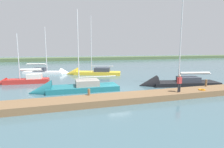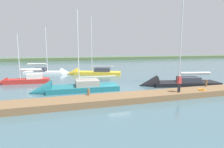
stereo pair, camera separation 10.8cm
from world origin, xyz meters
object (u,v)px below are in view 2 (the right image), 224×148
object	(u,v)px
sailboat_near_dock	(170,84)
life_ring_buoy	(202,90)
mooring_post_far	(89,92)
sailboat_behind_pier	(52,73)
sailboat_inner_slip	(22,81)
sailboat_far_left	(89,73)
mooring_post_near	(206,83)
person_on_dock	(179,82)
sailboat_mid_channel	(67,90)

from	to	relation	value
sailboat_near_dock	life_ring_buoy	bearing A→B (deg)	102.13
mooring_post_far	sailboat_behind_pier	distance (m)	20.00
sailboat_inner_slip	sailboat_far_left	bearing A→B (deg)	-145.70
mooring_post_near	sailboat_behind_pier	size ratio (longest dim) A/B	0.08
life_ring_buoy	person_on_dock	bearing A→B (deg)	0.97
life_ring_buoy	sailboat_inner_slip	xyz separation A→B (m)	(18.29, -12.04, -0.36)
mooring_post_far	sailboat_mid_channel	size ratio (longest dim) A/B	0.06
sailboat_behind_pier	sailboat_far_left	xyz separation A→B (m)	(-6.61, 3.17, 0.04)
mooring_post_far	sailboat_inner_slip	xyz separation A→B (m)	(7.24, -10.74, -0.59)
sailboat_behind_pier	sailboat_mid_channel	size ratio (longest dim) A/B	0.96
person_on_dock	sailboat_near_dock	bearing A→B (deg)	-41.32
sailboat_behind_pier	sailboat_mid_channel	world-z (taller)	sailboat_mid_channel
sailboat_behind_pier	person_on_dock	size ratio (longest dim) A/B	5.71
life_ring_buoy	sailboat_behind_pier	bearing A→B (deg)	-54.51
sailboat_far_left	sailboat_inner_slip	distance (m)	11.50
mooring_post_far	sailboat_behind_pier	world-z (taller)	sailboat_behind_pier
life_ring_buoy	sailboat_behind_pier	distance (m)	25.69
sailboat_behind_pier	sailboat_mid_channel	distance (m)	15.46
sailboat_far_left	sailboat_inner_slip	world-z (taller)	sailboat_far_left
sailboat_near_dock	sailboat_mid_channel	xyz separation A→B (m)	(12.71, -0.40, -0.00)
mooring_post_far	sailboat_behind_pier	xyz separation A→B (m)	(3.86, -19.61, -0.70)
sailboat_near_dock	sailboat_far_left	xyz separation A→B (m)	(8.29, -12.53, 0.04)
sailboat_inner_slip	sailboat_behind_pier	bearing A→B (deg)	-106.27
life_ring_buoy	person_on_dock	world-z (taller)	person_on_dock
sailboat_mid_channel	person_on_dock	world-z (taller)	sailboat_mid_channel
sailboat_mid_channel	sailboat_inner_slip	xyz separation A→B (m)	(5.57, -6.43, 0.11)
life_ring_buoy	sailboat_far_left	distance (m)	19.59
life_ring_buoy	mooring_post_near	bearing A→B (deg)	-143.71
sailboat_mid_channel	sailboat_inner_slip	bearing A→B (deg)	-47.33
mooring_post_far	sailboat_mid_channel	bearing A→B (deg)	-68.83
person_on_dock	mooring_post_near	bearing A→B (deg)	-87.35
sailboat_behind_pier	sailboat_inner_slip	size ratio (longest dim) A/B	1.32
sailboat_far_left	sailboat_inner_slip	xyz separation A→B (m)	(9.99, 5.70, 0.07)
sailboat_near_dock	sailboat_far_left	size ratio (longest dim) A/B	1.02
sailboat_inner_slip	person_on_dock	bearing A→B (deg)	146.78
mooring_post_far	sailboat_far_left	size ratio (longest dim) A/B	0.05
mooring_post_near	life_ring_buoy	world-z (taller)	mooring_post_near
mooring_post_far	sailboat_behind_pier	bearing A→B (deg)	-78.86
mooring_post_near	life_ring_buoy	xyz separation A→B (m)	(1.77, 1.30, -0.33)
sailboat_far_left	sailboat_inner_slip	bearing A→B (deg)	52.06
mooring_post_near	sailboat_mid_channel	distance (m)	15.14
sailboat_mid_channel	mooring_post_far	bearing A→B (deg)	112.94
sailboat_near_dock	sailboat_mid_channel	distance (m)	12.72
sailboat_inner_slip	mooring_post_near	bearing A→B (deg)	156.43
mooring_post_near	sailboat_far_left	distance (m)	19.29
mooring_post_far	sailboat_behind_pier	size ratio (longest dim) A/B	0.06
mooring_post_near	sailboat_far_left	world-z (taller)	sailboat_far_left
sailboat_mid_channel	sailboat_far_left	distance (m)	12.91
person_on_dock	sailboat_mid_channel	bearing A→B (deg)	46.48
mooring_post_near	sailboat_near_dock	bearing A→B (deg)	-65.55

